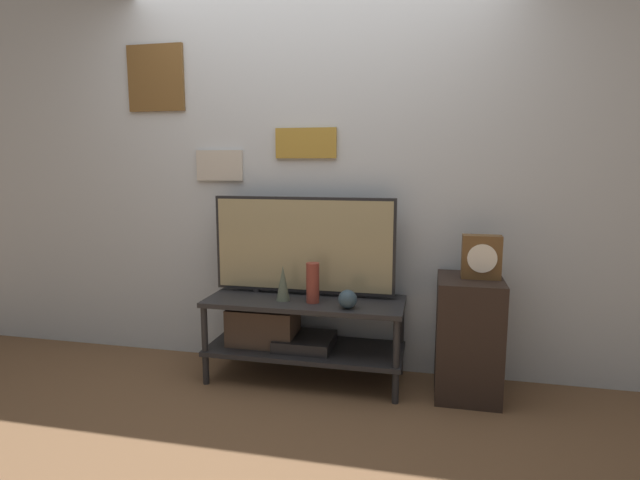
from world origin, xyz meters
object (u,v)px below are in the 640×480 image
at_px(vase_slim_bronze, 283,283).
at_px(vase_round_glass, 348,299).
at_px(television, 303,245).
at_px(vase_tall_ceramic, 313,283).
at_px(mantel_clock, 481,257).

distance_m(vase_slim_bronze, vase_round_glass, 0.44).
distance_m(television, vase_slim_bronze, 0.29).
xyz_separation_m(vase_slim_bronze, vase_tall_ceramic, (0.19, -0.01, 0.01)).
bearing_deg(vase_slim_bronze, mantel_clock, 4.09).
bearing_deg(vase_tall_ceramic, vase_slim_bronze, 177.91).
xyz_separation_m(television, mantel_clock, (1.10, -0.08, -0.02)).
bearing_deg(mantel_clock, television, 175.96).
xyz_separation_m(vase_slim_bronze, mantel_clock, (1.19, 0.08, 0.20)).
xyz_separation_m(vase_round_glass, mantel_clock, (0.76, 0.17, 0.25)).
height_order(television, vase_tall_ceramic, television).
relative_size(television, mantel_clock, 4.64).
bearing_deg(vase_round_glass, vase_slim_bronze, 168.29).
distance_m(vase_slim_bronze, vase_tall_ceramic, 0.19).
height_order(vase_round_glass, mantel_clock, mantel_clock).
bearing_deg(vase_round_glass, television, 143.18).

